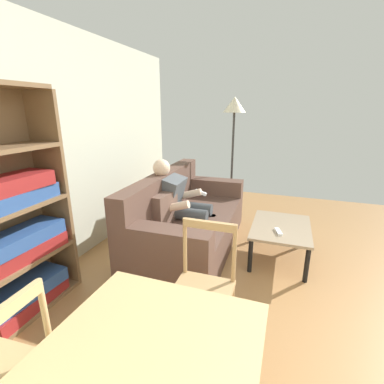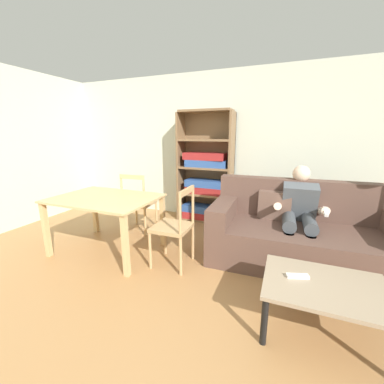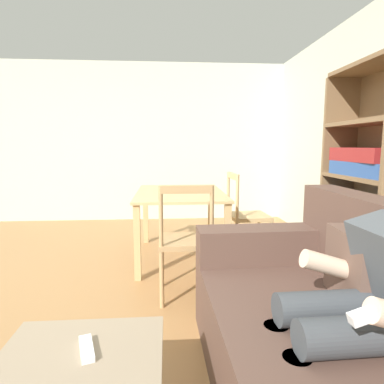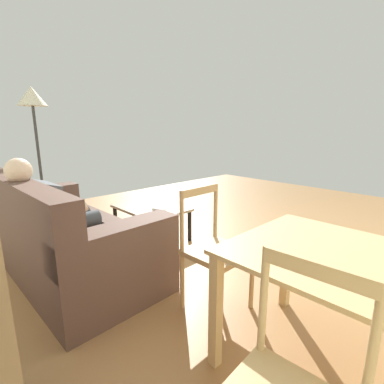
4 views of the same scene
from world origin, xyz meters
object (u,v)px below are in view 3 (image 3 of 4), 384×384
(bookshelf, at_px, (366,198))
(dining_chair_facing_couch, at_px, (185,242))
(person_lounging, at_px, (372,301))
(tv_remote, at_px, (87,348))
(dining_table, at_px, (180,201))
(dining_chair_near_wall, at_px, (246,216))
(couch, at_px, (361,367))

(bookshelf, xyz_separation_m, dining_chair_facing_couch, (0.16, -1.59, -0.31))
(person_lounging, bearing_deg, bookshelf, 149.08)
(dining_chair_facing_couch, bearing_deg, bookshelf, 95.61)
(person_lounging, bearing_deg, dining_chair_facing_couch, -152.64)
(tv_remote, bearing_deg, dining_chair_facing_couch, 52.48)
(person_lounging, distance_m, bookshelf, 1.76)
(bookshelf, bearing_deg, dining_table, -117.39)
(dining_chair_near_wall, bearing_deg, tv_remote, -27.74)
(dining_table, bearing_deg, couch, 15.10)
(dining_table, distance_m, dining_chair_near_wall, 0.76)
(dining_table, height_order, dining_chair_facing_couch, dining_chair_facing_couch)
(tv_remote, distance_m, dining_chair_near_wall, 2.58)
(couch, bearing_deg, dining_table, -164.90)
(couch, xyz_separation_m, dining_table, (-2.37, -0.64, 0.29))
(person_lounging, relative_size, dining_chair_facing_couch, 1.21)
(bookshelf, bearing_deg, person_lounging, -30.92)
(couch, height_order, dining_chair_facing_couch, couch)
(dining_table, bearing_deg, person_lounging, 16.65)
(tv_remote, bearing_deg, dining_table, 60.62)
(couch, bearing_deg, person_lounging, 129.03)
(dining_chair_near_wall, bearing_deg, couch, -2.34)
(couch, relative_size, bookshelf, 1.12)
(couch, relative_size, dining_chair_near_wall, 2.30)
(tv_remote, distance_m, bookshelf, 2.55)
(tv_remote, relative_size, bookshelf, 0.09)
(person_lounging, bearing_deg, dining_table, -163.35)
(couch, distance_m, person_lounging, 0.27)
(couch, distance_m, dining_chair_facing_couch, 1.53)
(tv_remote, distance_m, dining_chair_facing_couch, 1.39)
(dining_table, relative_size, dining_chair_facing_couch, 1.38)
(dining_table, xyz_separation_m, dining_chair_facing_couch, (0.98, 0.00, -0.16))
(tv_remote, height_order, dining_table, dining_table)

